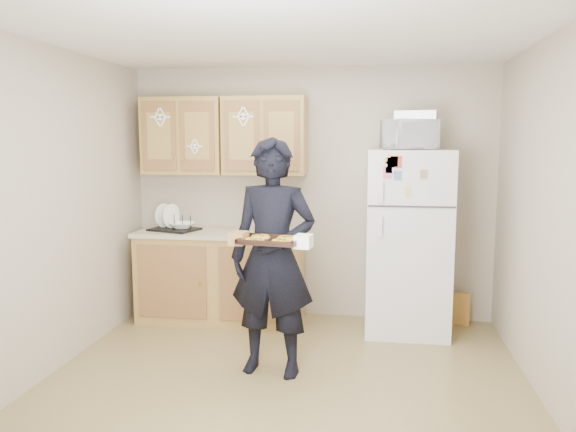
{
  "coord_description": "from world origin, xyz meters",
  "views": [
    {
      "loc": [
        0.63,
        -3.8,
        1.78
      ],
      "look_at": [
        -0.02,
        0.45,
        1.2
      ],
      "focal_mm": 35.0,
      "sensor_mm": 36.0,
      "label": 1
    }
  ],
  "objects": [
    {
      "name": "floor",
      "position": [
        0.0,
        0.0,
        0.0
      ],
      "size": [
        3.6,
        3.6,
        0.0
      ],
      "primitive_type": "plane",
      "color": "olive",
      "rests_on": "ground"
    },
    {
      "name": "ceiling",
      "position": [
        0.0,
        0.0,
        2.5
      ],
      "size": [
        3.6,
        3.6,
        0.0
      ],
      "primitive_type": "plane",
      "color": "white",
      "rests_on": "wall_back"
    },
    {
      "name": "wall_back",
      "position": [
        0.0,
        1.8,
        1.25
      ],
      "size": [
        3.6,
        0.04,
        2.5
      ],
      "primitive_type": "cube",
      "color": "#AB9F8A",
      "rests_on": "floor"
    },
    {
      "name": "wall_front",
      "position": [
        0.0,
        -1.8,
        1.25
      ],
      "size": [
        3.6,
        0.04,
        2.5
      ],
      "primitive_type": "cube",
      "color": "#AB9F8A",
      "rests_on": "floor"
    },
    {
      "name": "wall_left",
      "position": [
        -1.8,
        0.0,
        1.25
      ],
      "size": [
        0.04,
        3.6,
        2.5
      ],
      "primitive_type": "cube",
      "color": "#AB9F8A",
      "rests_on": "floor"
    },
    {
      "name": "wall_right",
      "position": [
        1.8,
        0.0,
        1.25
      ],
      "size": [
        0.04,
        3.6,
        2.5
      ],
      "primitive_type": "cube",
      "color": "#AB9F8A",
      "rests_on": "floor"
    },
    {
      "name": "refrigerator",
      "position": [
        0.95,
        1.43,
        0.85
      ],
      "size": [
        0.75,
        0.7,
        1.7
      ],
      "primitive_type": "cube",
      "color": "white",
      "rests_on": "floor"
    },
    {
      "name": "base_cabinet",
      "position": [
        -0.85,
        1.48,
        0.43
      ],
      "size": [
        1.6,
        0.6,
        0.86
      ],
      "primitive_type": "cube",
      "color": "olive",
      "rests_on": "floor"
    },
    {
      "name": "countertop",
      "position": [
        -0.85,
        1.48,
        0.88
      ],
      "size": [
        1.64,
        0.64,
        0.04
      ],
      "primitive_type": "cube",
      "color": "#BCB191",
      "rests_on": "base_cabinet"
    },
    {
      "name": "upper_cab_left",
      "position": [
        -1.25,
        1.61,
        1.83
      ],
      "size": [
        0.8,
        0.33,
        0.75
      ],
      "primitive_type": "cube",
      "color": "olive",
      "rests_on": "wall_back"
    },
    {
      "name": "upper_cab_right",
      "position": [
        -0.43,
        1.61,
        1.83
      ],
      "size": [
        0.8,
        0.33,
        0.75
      ],
      "primitive_type": "cube",
      "color": "olive",
      "rests_on": "wall_back"
    },
    {
      "name": "cereal_box",
      "position": [
        1.47,
        1.67,
        0.16
      ],
      "size": [
        0.2,
        0.07,
        0.32
      ],
      "primitive_type": "cube",
      "color": "#DCBF4D",
      "rests_on": "floor"
    },
    {
      "name": "person",
      "position": [
        -0.12,
        0.3,
        0.9
      ],
      "size": [
        0.71,
        0.51,
        1.81
      ],
      "primitive_type": "imported",
      "rotation": [
        0.0,
        0.0,
        -0.13
      ],
      "color": "black",
      "rests_on": "floor"
    },
    {
      "name": "baking_tray",
      "position": [
        -0.08,
        -0.0,
        1.08
      ],
      "size": [
        0.45,
        0.36,
        0.04
      ],
      "primitive_type": "cube",
      "rotation": [
        0.0,
        0.0,
        -0.13
      ],
      "color": "black",
      "rests_on": "person"
    },
    {
      "name": "pizza_front_left",
      "position": [
        -0.18,
        -0.06,
        1.1
      ],
      "size": [
        0.14,
        0.14,
        0.02
      ],
      "primitive_type": "cylinder",
      "color": "yellow",
      "rests_on": "baking_tray"
    },
    {
      "name": "pizza_front_right",
      "position": [
        0.01,
        -0.08,
        1.1
      ],
      "size": [
        0.14,
        0.14,
        0.02
      ],
      "primitive_type": "cylinder",
      "color": "yellow",
      "rests_on": "baking_tray"
    },
    {
      "name": "pizza_back_left",
      "position": [
        -0.17,
        0.08,
        1.1
      ],
      "size": [
        0.14,
        0.14,
        0.02
      ],
      "primitive_type": "cylinder",
      "color": "yellow",
      "rests_on": "baking_tray"
    },
    {
      "name": "pizza_back_right",
      "position": [
        0.03,
        0.06,
        1.1
      ],
      "size": [
        0.14,
        0.14,
        0.02
      ],
      "primitive_type": "cylinder",
      "color": "yellow",
      "rests_on": "baking_tray"
    },
    {
      "name": "microwave",
      "position": [
        0.93,
        1.38,
        1.83
      ],
      "size": [
        0.52,
        0.39,
        0.27
      ],
      "primitive_type": "imported",
      "rotation": [
        0.0,
        0.0,
        0.14
      ],
      "color": "white",
      "rests_on": "refrigerator"
    },
    {
      "name": "foil_pan",
      "position": [
        0.99,
        1.41,
        2.0
      ],
      "size": [
        0.41,
        0.32,
        0.08
      ],
      "primitive_type": "cube",
      "rotation": [
        0.0,
        0.0,
        -0.2
      ],
      "color": "#BBBBC3",
      "rests_on": "microwave"
    },
    {
      "name": "dish_rack",
      "position": [
        -1.32,
        1.45,
        0.99
      ],
      "size": [
        0.52,
        0.45,
        0.18
      ],
      "primitive_type": "cube",
      "rotation": [
        0.0,
        0.0,
        -0.32
      ],
      "color": "black",
      "rests_on": "countertop"
    },
    {
      "name": "bowl",
      "position": [
        -1.23,
        1.45,
        0.95
      ],
      "size": [
        0.26,
        0.26,
        0.06
      ],
      "primitive_type": "imported",
      "rotation": [
        0.0,
        0.0,
        0.09
      ],
      "color": "white",
      "rests_on": "dish_rack"
    },
    {
      "name": "soap_bottle",
      "position": [
        -0.38,
        1.43,
        0.99
      ],
      "size": [
        0.11,
        0.11,
        0.19
      ],
      "primitive_type": "imported",
      "rotation": [
        0.0,
        0.0,
        -0.3
      ],
      "color": "white",
      "rests_on": "countertop"
    }
  ]
}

